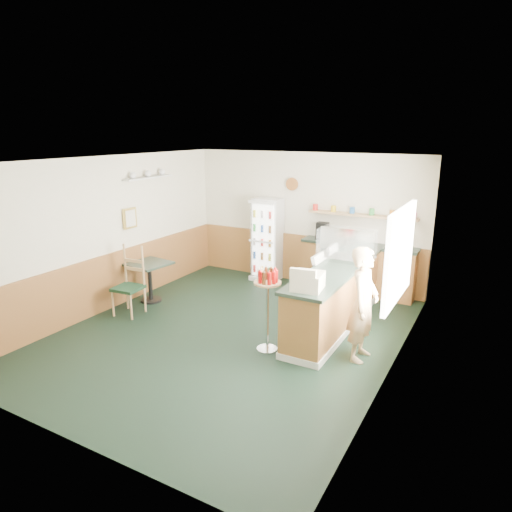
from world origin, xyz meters
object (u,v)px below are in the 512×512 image
Objects in this scene: drinks_fridge at (267,240)px; cafe_chair at (131,278)px; cafe_table at (150,274)px; condiment_stand at (267,296)px; cash_register at (308,281)px; display_case at (347,245)px; shopkeeper at (363,304)px.

drinks_fridge is 1.45× the size of cafe_chair.
drinks_fridge is 2.28× the size of cafe_table.
condiment_stand is 2.75m from cafe_chair.
condiment_stand is at bearing -177.42° from cash_register.
cafe_chair is (-1.18, -2.82, -0.24)m from drinks_fridge.
drinks_fridge is 3.55m from cash_register.
cafe_table is (-2.83, 0.69, -0.32)m from condiment_stand.
cash_register is 0.34× the size of condiment_stand.
drinks_fridge is 1.89× the size of display_case.
drinks_fridge reaches higher than cash_register.
condiment_stand is at bearing -13.76° from cafe_table.
cafe_chair reaches higher than cafe_table.
cash_register is 0.55× the size of cafe_table.
condiment_stand is at bearing -8.30° from cafe_chair.
shopkeeper is (0.70, -1.34, -0.46)m from display_case.
shopkeeper reaches higher than cafe_chair.
cash_register is at bearing -6.03° from cafe_chair.
cafe_chair is at bearing 94.47° from shopkeeper.
drinks_fridge is 3.79m from shopkeeper.
drinks_fridge is at bearing 48.45° from shopkeeper.
drinks_fridge is 4.17× the size of cash_register.
shopkeeper is 1.34× the size of cafe_chair.
cafe_table is 0.63× the size of cafe_chair.
drinks_fridge is at bearing 150.76° from display_case.
display_case reaches higher than cafe_chair.
drinks_fridge is at bearing 118.82° from cash_register.
shopkeeper is at bearing -1.53° from cafe_chair.
cafe_table is at bearing 166.24° from condiment_stand.
shopkeeper reaches higher than condiment_stand.
cash_register is at bearing 114.24° from shopkeeper.
cash_register reaches higher than cafe_chair.
drinks_fridge is 3.06m from cafe_chair.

